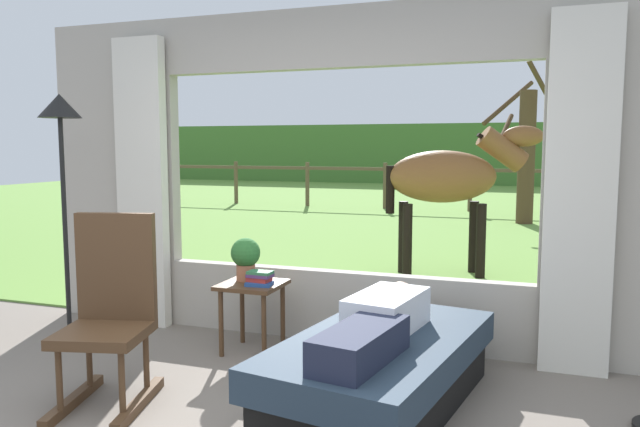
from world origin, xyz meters
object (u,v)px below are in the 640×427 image
at_px(recliner_sofa, 380,370).
at_px(potted_plant, 246,256).
at_px(floor_lamp_left, 61,143).
at_px(rocking_chair, 110,311).
at_px(pasture_tree, 526,152).
at_px(book_stack, 260,278).
at_px(reclining_person, 379,321).
at_px(side_table, 252,295).
at_px(horse, 450,178).

xyz_separation_m(recliner_sofa, potted_plant, (-1.20, 0.68, 0.48)).
bearing_deg(floor_lamp_left, rocking_chair, -38.39).
bearing_deg(potted_plant, pasture_tree, 77.85).
relative_size(rocking_chair, potted_plant, 3.50).
height_order(rocking_chair, book_stack, rocking_chair).
height_order(floor_lamp_left, pasture_tree, pasture_tree).
distance_m(reclining_person, side_table, 1.31).
height_order(recliner_sofa, side_table, side_table).
height_order(potted_plant, book_stack, potted_plant).
height_order(side_table, potted_plant, potted_plant).
distance_m(recliner_sofa, floor_lamp_left, 2.95).
distance_m(recliner_sofa, horse, 3.88).
xyz_separation_m(reclining_person, horse, (-0.12, 3.82, 0.63)).
bearing_deg(horse, side_table, -38.04).
xyz_separation_m(recliner_sofa, book_stack, (-1.03, 0.56, 0.35)).
relative_size(reclining_person, floor_lamp_left, 0.75).
height_order(book_stack, floor_lamp_left, floor_lamp_left).
bearing_deg(horse, book_stack, -36.29).
xyz_separation_m(reclining_person, potted_plant, (-1.20, 0.73, 0.18)).
xyz_separation_m(reclining_person, floor_lamp_left, (-2.61, 0.45, 1.02)).
distance_m(horse, pasture_tree, 5.43).
bearing_deg(side_table, recliner_sofa, -29.03).
height_order(recliner_sofa, rocking_chair, rocking_chair).
height_order(floor_lamp_left, horse, floor_lamp_left).
height_order(rocking_chair, pasture_tree, pasture_tree).
bearing_deg(book_stack, potted_plant, 144.85).
bearing_deg(recliner_sofa, horse, 101.54).
xyz_separation_m(rocking_chair, horse, (1.42, 4.22, 0.61)).
relative_size(rocking_chair, side_table, 2.15).
distance_m(potted_plant, horse, 3.30).
bearing_deg(potted_plant, reclining_person, -31.35).
height_order(book_stack, horse, horse).
bearing_deg(side_table, reclining_person, -30.92).
relative_size(book_stack, pasture_tree, 0.07).
bearing_deg(floor_lamp_left, pasture_tree, 69.72).
height_order(potted_plant, pasture_tree, pasture_tree).
bearing_deg(book_stack, pasture_tree, 79.09).
relative_size(rocking_chair, floor_lamp_left, 0.59).
bearing_deg(recliner_sofa, reclining_person, -80.25).
distance_m(rocking_chair, horse, 4.49).
xyz_separation_m(recliner_sofa, floor_lamp_left, (-2.61, 0.40, 1.33)).
bearing_deg(floor_lamp_left, horse, 53.48).
bearing_deg(rocking_chair, side_table, 54.76).
bearing_deg(reclining_person, side_table, 158.83).
distance_m(book_stack, floor_lamp_left, 1.86).
xyz_separation_m(recliner_sofa, horse, (-0.12, 3.77, 0.94)).
relative_size(potted_plant, floor_lamp_left, 0.17).
height_order(side_table, pasture_tree, pasture_tree).
bearing_deg(potted_plant, floor_lamp_left, -168.73).
bearing_deg(book_stack, side_table, 146.48).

